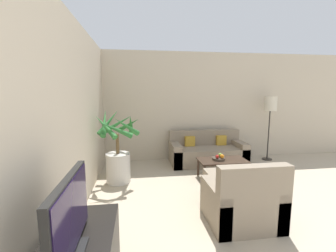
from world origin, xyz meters
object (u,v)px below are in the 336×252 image
orange_fruit (222,156)px  sofa_loveseat (207,152)px  armchair (242,203)px  floor_lamp (270,107)px  coffee_table (222,162)px  apple_green (220,155)px  potted_palm (118,155)px  apple_red (217,157)px  television (70,217)px  ottoman (225,185)px  fruit_bowl (218,159)px

orange_fruit → sofa_loveseat: bearing=88.7°
armchair → floor_lamp: bearing=53.0°
coffee_table → orange_fruit: 0.14m
armchair → apple_green: bearing=79.1°
floor_lamp → coffee_table: 2.18m
coffee_table → armchair: bearing=-102.3°
potted_palm → apple_red: bearing=-3.3°
television → armchair: bearing=30.5°
apple_green → ottoman: apple_green is taller
sofa_loveseat → potted_palm: bearing=-156.5°
potted_palm → floor_lamp: floor_lamp is taller
coffee_table → orange_fruit: bearing=-123.6°
potted_palm → orange_fruit: size_ratio=17.86×
television → orange_fruit: (2.12, 2.58, -0.39)m
apple_green → sofa_loveseat: bearing=88.1°
potted_palm → coffee_table: (2.04, -0.08, -0.20)m
apple_red → orange_fruit: 0.10m
sofa_loveseat → apple_green: size_ratio=22.17×
potted_palm → sofa_loveseat: size_ratio=0.79×
coffee_table → armchair: armchair is taller
orange_fruit → ottoman: size_ratio=0.13×
fruit_bowl → armchair: 1.59m
sofa_loveseat → floor_lamp: 1.95m
floor_lamp → ottoman: (-1.89, -1.85, -1.13)m
potted_palm → fruit_bowl: bearing=-2.0°
fruit_bowl → apple_green: (0.05, 0.04, 0.06)m
fruit_bowl → ottoman: (-0.19, -0.82, -0.19)m
apple_green → ottoman: bearing=-105.7°
potted_palm → sofa_loveseat: 2.24m
television → ottoman: television is taller
orange_fruit → fruit_bowl: bearing=141.8°
armchair → coffee_table: bearing=77.7°
television → armchair: television is taller
fruit_bowl → orange_fruit: (0.06, -0.04, 0.06)m
sofa_loveseat → ottoman: sofa_loveseat is taller
television → apple_green: (2.11, 2.67, -0.39)m
apple_green → ottoman: size_ratio=0.13×
coffee_table → apple_green: size_ratio=11.85×
coffee_table → apple_red: size_ratio=13.38×
television → apple_red: size_ratio=11.38×
orange_fruit → potted_palm: bearing=176.8°
potted_palm → orange_fruit: (2.02, -0.11, -0.07)m
sofa_loveseat → floor_lamp: (1.62, 0.08, 1.07)m
sofa_loveseat → floor_lamp: bearing=2.7°
television → coffee_table: bearing=50.7°
floor_lamp → apple_green: 2.12m
orange_fruit → armchair: bearing=-101.8°
apple_green → ottoman: 0.93m
potted_palm → armchair: size_ratio=1.60×
apple_green → coffee_table: bearing=-59.8°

